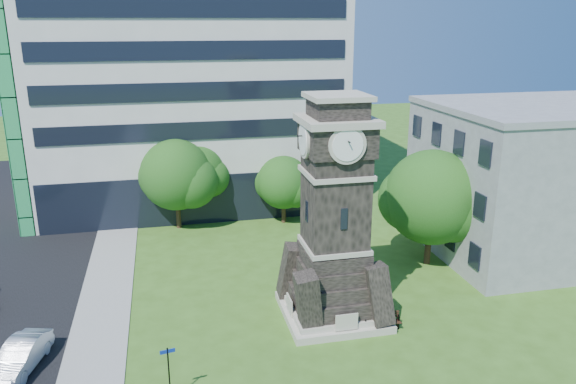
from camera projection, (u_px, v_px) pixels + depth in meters
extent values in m
plane|color=#375E1A|center=(288.00, 340.00, 28.77)|extent=(160.00, 160.00, 0.00)
cube|color=gray|center=(103.00, 313.00, 31.42)|extent=(3.00, 70.00, 0.06)
cube|color=#B9B4A1|center=(332.00, 311.00, 31.21)|extent=(5.40, 5.40, 0.40)
cube|color=#B9B4A1|center=(332.00, 306.00, 31.11)|extent=(4.80, 4.80, 0.30)
cube|color=black|center=(335.00, 191.00, 29.17)|extent=(3.00, 3.00, 6.40)
cube|color=#B9B4A1|center=(334.00, 245.00, 30.05)|extent=(3.25, 3.25, 0.25)
cube|color=#B9B4A1|center=(336.00, 173.00, 28.88)|extent=(3.25, 3.25, 0.25)
cube|color=black|center=(344.00, 219.00, 28.05)|extent=(0.35, 0.08, 1.10)
cube|color=black|center=(337.00, 138.00, 28.36)|extent=(3.30, 3.30, 1.60)
cube|color=#B9B4A1|center=(337.00, 121.00, 28.10)|extent=(3.70, 3.70, 0.35)
cylinder|color=white|center=(348.00, 145.00, 26.71)|extent=(1.56, 0.06, 1.56)
cylinder|color=white|center=(303.00, 140.00, 27.99)|extent=(0.06, 1.56, 1.56)
cube|color=black|center=(337.00, 109.00, 27.92)|extent=(2.60, 2.60, 0.90)
cube|color=#B9B4A1|center=(338.00, 96.00, 27.75)|extent=(3.00, 3.00, 0.25)
cube|color=silver|center=(187.00, 41.00, 48.32)|extent=(25.00, 15.00, 28.00)
cube|color=black|center=(200.00, 199.00, 45.10)|extent=(24.50, 0.80, 4.00)
cube|color=#9A9C9F|center=(542.00, 181.00, 39.00)|extent=(15.00, 12.00, 10.00)
cube|color=#9A9C9F|center=(553.00, 107.00, 37.49)|extent=(15.20, 12.20, 0.40)
imported|color=silver|center=(21.00, 356.00, 26.21)|extent=(2.39, 4.33, 1.35)
imported|color=#525157|center=(528.00, 265.00, 36.08)|extent=(4.93, 3.25, 1.26)
cube|color=black|center=(365.00, 325.00, 29.49)|extent=(0.07, 0.49, 0.77)
cube|color=black|center=(398.00, 321.00, 29.88)|extent=(0.07, 0.49, 0.77)
cube|color=#342311|center=(382.00, 321.00, 29.65)|extent=(1.97, 0.52, 0.04)
cube|color=#342311|center=(380.00, 313.00, 29.79)|extent=(1.97, 0.04, 0.44)
cylinder|color=black|center=(169.00, 375.00, 23.69)|extent=(0.06, 0.06, 2.65)
cube|color=navy|center=(167.00, 351.00, 23.35)|extent=(0.64, 0.04, 0.16)
cylinder|color=#332114|center=(178.00, 213.00, 44.10)|extent=(0.36, 0.36, 2.52)
sphere|color=#22651E|center=(176.00, 175.00, 43.20)|extent=(5.51, 5.51, 5.51)
sphere|color=#22651E|center=(191.00, 182.00, 43.06)|extent=(4.13, 4.13, 4.13)
sphere|color=#22651E|center=(163.00, 177.00, 43.72)|extent=(3.86, 3.86, 3.86)
cylinder|color=#332114|center=(199.00, 207.00, 45.58)|extent=(0.33, 0.33, 2.49)
sphere|color=#305D1B|center=(197.00, 170.00, 44.69)|extent=(4.35, 4.35, 4.35)
sphere|color=#305D1B|center=(209.00, 177.00, 44.61)|extent=(3.27, 3.27, 3.27)
sphere|color=#305D1B|center=(187.00, 173.00, 45.12)|extent=(3.05, 3.05, 3.05)
cylinder|color=#332114|center=(284.00, 211.00, 45.38)|extent=(0.33, 0.33, 1.96)
sphere|color=#205D1B|center=(284.00, 182.00, 44.68)|extent=(4.26, 4.26, 4.26)
sphere|color=#205D1B|center=(295.00, 188.00, 44.57)|extent=(3.19, 3.19, 3.19)
sphere|color=#205D1B|center=(273.00, 184.00, 45.08)|extent=(2.98, 2.98, 2.98)
cylinder|color=#332114|center=(428.00, 245.00, 37.51)|extent=(0.41, 0.41, 2.72)
sphere|color=#285B1B|center=(432.00, 197.00, 36.54)|extent=(6.24, 6.24, 6.24)
sphere|color=#285B1B|center=(453.00, 206.00, 36.38)|extent=(4.68, 4.68, 4.68)
sphere|color=#285B1B|center=(411.00, 199.00, 37.13)|extent=(4.37, 4.37, 4.37)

